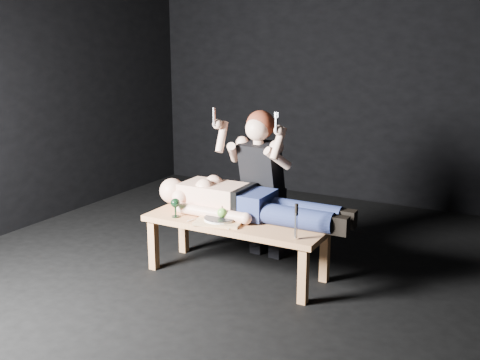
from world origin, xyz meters
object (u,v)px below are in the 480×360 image
at_px(lying_man, 250,199).
at_px(kneeling_woman, 266,183).
at_px(goblet, 175,208).
at_px(serving_tray, 220,221).
at_px(carving_knife, 296,222).
at_px(table, 237,247).

height_order(lying_man, kneeling_woman, kneeling_woman).
bearing_deg(goblet, kneeling_woman, 53.68).
xyz_separation_m(lying_man, kneeling_woman, (-0.03, 0.34, 0.05)).
height_order(kneeling_woman, goblet, kneeling_woman).
distance_m(kneeling_woman, goblet, 0.79).
xyz_separation_m(serving_tray, carving_knife, (0.64, -0.06, 0.12)).
distance_m(lying_man, goblet, 0.57).
xyz_separation_m(lying_man, carving_knife, (0.52, -0.31, -0.01)).
height_order(table, serving_tray, serving_tray).
relative_size(serving_tray, carving_knife, 1.38).
distance_m(table, goblet, 0.56).
xyz_separation_m(table, carving_knife, (0.56, -0.18, 0.35)).
relative_size(lying_man, kneeling_woman, 1.14).
relative_size(lying_man, serving_tray, 4.18).
bearing_deg(lying_man, goblet, -149.28).
height_order(table, kneeling_woman, kneeling_woman).
bearing_deg(goblet, table, 20.76).
distance_m(kneeling_woman, serving_tray, 0.62).
distance_m(table, kneeling_woman, 0.62).
relative_size(table, serving_tray, 4.07).
height_order(lying_man, serving_tray, lying_man).
bearing_deg(lying_man, serving_tray, -116.81).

